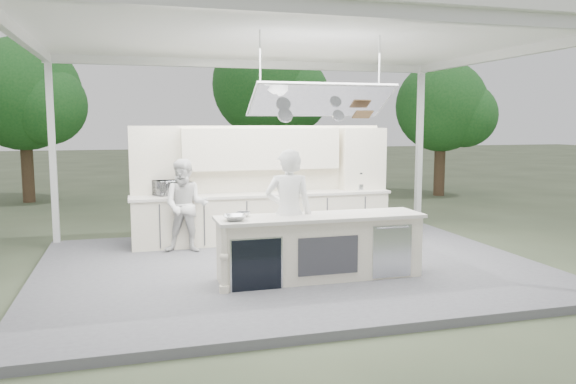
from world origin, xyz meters
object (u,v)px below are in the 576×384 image
object	(u,v)px
sous_chef	(186,206)
head_chef	(289,213)
demo_island	(319,247)
back_counter	(264,217)

from	to	relation	value
sous_chef	head_chef	bearing A→B (deg)	-43.64
demo_island	sous_chef	distance (m)	2.88
back_counter	sous_chef	bearing A→B (deg)	-160.98
sous_chef	back_counter	bearing A→B (deg)	32.86
demo_island	sous_chef	xyz separation A→B (m)	(-1.73, 2.28, 0.36)
demo_island	back_counter	distance (m)	2.82
demo_island	head_chef	distance (m)	0.67
head_chef	back_counter	bearing A→B (deg)	-79.73
back_counter	head_chef	size ratio (longest dim) A/B	2.64
sous_chef	demo_island	bearing A→B (deg)	-39.01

